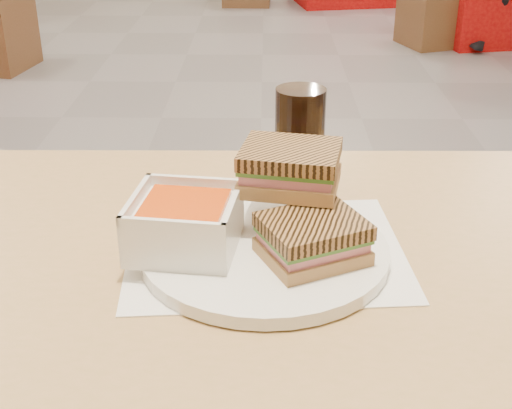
{
  "coord_description": "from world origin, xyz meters",
  "views": [
    {
      "loc": [
        0.02,
        -2.71,
        1.17
      ],
      "look_at": [
        0.01,
        -2.0,
        0.82
      ],
      "focal_mm": 49.44,
      "sensor_mm": 36.0,
      "label": 1
    }
  ],
  "objects_px": {
    "soup_bowl": "(185,225)",
    "cola_glass": "(300,140)",
    "main_table": "(147,344)",
    "panini_lower": "(313,239)",
    "bg_chair_1l": "(434,14)",
    "plate": "(265,251)"
  },
  "relations": [
    {
      "from": "plate",
      "to": "panini_lower",
      "type": "bearing_deg",
      "value": -26.29
    },
    {
      "from": "soup_bowl",
      "to": "cola_glass",
      "type": "bearing_deg",
      "value": 54.76
    },
    {
      "from": "panini_lower",
      "to": "bg_chair_1l",
      "type": "bearing_deg",
      "value": 75.43
    },
    {
      "from": "main_table",
      "to": "soup_bowl",
      "type": "bearing_deg",
      "value": 13.43
    },
    {
      "from": "soup_bowl",
      "to": "cola_glass",
      "type": "relative_size",
      "value": 0.91
    },
    {
      "from": "plate",
      "to": "cola_glass",
      "type": "xyz_separation_m",
      "value": [
        0.05,
        0.19,
        0.06
      ]
    },
    {
      "from": "panini_lower",
      "to": "soup_bowl",
      "type": "bearing_deg",
      "value": 170.57
    },
    {
      "from": "soup_bowl",
      "to": "panini_lower",
      "type": "xyz_separation_m",
      "value": [
        0.14,
        -0.02,
        -0.0
      ]
    },
    {
      "from": "main_table",
      "to": "bg_chair_1l",
      "type": "bearing_deg",
      "value": 72.89
    },
    {
      "from": "cola_glass",
      "to": "bg_chair_1l",
      "type": "xyz_separation_m",
      "value": [
        1.1,
        3.97,
        -0.61
      ]
    },
    {
      "from": "panini_lower",
      "to": "bg_chair_1l",
      "type": "distance_m",
      "value": 4.37
    },
    {
      "from": "main_table",
      "to": "plate",
      "type": "height_order",
      "value": "plate"
    },
    {
      "from": "panini_lower",
      "to": "cola_glass",
      "type": "bearing_deg",
      "value": 91.62
    },
    {
      "from": "main_table",
      "to": "plate",
      "type": "relative_size",
      "value": 4.18
    },
    {
      "from": "main_table",
      "to": "cola_glass",
      "type": "xyz_separation_m",
      "value": [
        0.19,
        0.21,
        0.19
      ]
    },
    {
      "from": "main_table",
      "to": "bg_chair_1l",
      "type": "distance_m",
      "value": 4.4
    },
    {
      "from": "panini_lower",
      "to": "bg_chair_1l",
      "type": "height_order",
      "value": "panini_lower"
    },
    {
      "from": "main_table",
      "to": "soup_bowl",
      "type": "height_order",
      "value": "soup_bowl"
    },
    {
      "from": "soup_bowl",
      "to": "bg_chair_1l",
      "type": "xyz_separation_m",
      "value": [
        1.23,
        4.17,
        -0.58
      ]
    },
    {
      "from": "soup_bowl",
      "to": "cola_glass",
      "type": "height_order",
      "value": "cola_glass"
    },
    {
      "from": "plate",
      "to": "soup_bowl",
      "type": "xyz_separation_m",
      "value": [
        -0.09,
        -0.0,
        0.04
      ]
    },
    {
      "from": "main_table",
      "to": "panini_lower",
      "type": "xyz_separation_m",
      "value": [
        0.2,
        -0.01,
        0.16
      ]
    }
  ]
}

